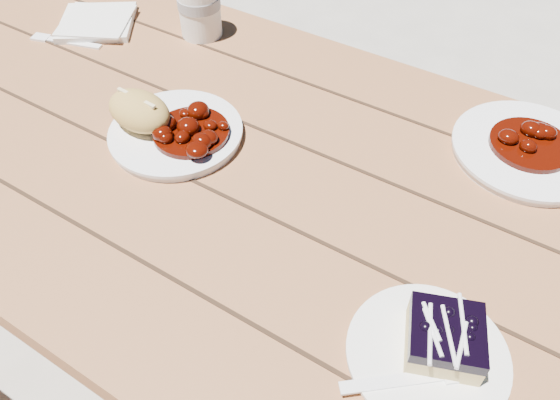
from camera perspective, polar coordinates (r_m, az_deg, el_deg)
The scene contains 13 objects.
ground at distance 1.52m, azimuth -3.75°, elevation -16.47°, with size 60.00×60.00×0.00m, color #A7A197.
picnic_table at distance 1.02m, azimuth -5.33°, elevation -1.66°, with size 2.00×1.55×0.75m.
main_plate at distance 0.94m, azimuth -10.79°, elevation 6.82°, with size 0.22×0.22×0.02m, color white.
goulash_stew at distance 0.91m, azimuth -9.39°, elevation 7.76°, with size 0.13×0.13×0.04m, color #3E0902, non-canonical shape.
bread_roll at distance 0.94m, azimuth -14.50°, elevation 9.00°, with size 0.12×0.08×0.06m, color tan.
dessert_plate at distance 0.70m, azimuth 15.11°, elevation -15.36°, with size 0.19×0.19×0.01m, color white.
blueberry_cake at distance 0.68m, azimuth 16.85°, elevation -13.57°, with size 0.11×0.11×0.05m.
fork_dessert at distance 0.66m, azimuth 11.78°, elevation -18.04°, with size 0.03×0.16×0.01m, color white, non-canonical shape.
coffee_cup at distance 1.19m, azimuth -8.39°, elevation 18.99°, with size 0.08×0.08×0.11m, color white.
napkin_stack at distance 1.29m, azimuth -18.57°, elevation 17.18°, with size 0.15×0.15×0.01m, color white.
fork_table at distance 1.24m, azimuth -20.82°, elevation 15.12°, with size 0.03×0.16×0.01m, color white, non-canonical shape.
second_plate at distance 0.98m, azimuth 24.45°, elevation 4.72°, with size 0.24×0.24×0.02m, color white.
second_stew at distance 0.96m, azimuth 24.98°, elevation 5.98°, with size 0.13×0.13×0.04m, color #3E0902, non-canonical shape.
Camera 1 is at (0.44, -0.52, 1.36)m, focal length 35.00 mm.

